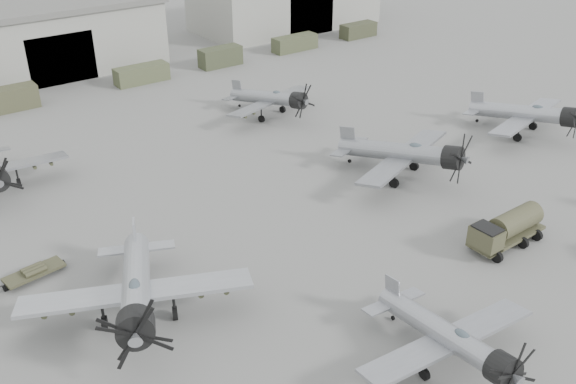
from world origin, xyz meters
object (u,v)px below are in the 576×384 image
(aircraft_near_1, at_px, (453,339))
(aircraft_mid_2, at_px, (408,154))
(fuel_tanker, at_px, (507,227))
(aircraft_far_1, at_px, (273,99))
(aircraft_mid_1, at_px, (136,291))
(aircraft_mid_3, at_px, (530,114))

(aircraft_near_1, bearing_deg, aircraft_mid_2, 55.22)
(fuel_tanker, bearing_deg, aircraft_far_1, 88.19)
(aircraft_near_1, distance_m, aircraft_mid_2, 23.06)
(aircraft_far_1, height_order, fuel_tanker, aircraft_far_1)
(aircraft_near_1, height_order, aircraft_mid_1, aircraft_mid_1)
(aircraft_near_1, bearing_deg, aircraft_mid_1, 136.91)
(aircraft_mid_1, height_order, aircraft_far_1, aircraft_mid_1)
(aircraft_mid_1, xyz_separation_m, fuel_tanker, (25.33, -7.48, -1.09))
(aircraft_mid_2, bearing_deg, fuel_tanker, -117.27)
(aircraft_mid_1, distance_m, aircraft_mid_2, 27.33)
(aircraft_mid_2, relative_size, aircraft_far_1, 1.14)
(aircraft_near_1, xyz_separation_m, aircraft_mid_1, (-12.37, 13.60, 0.47))
(aircraft_near_1, distance_m, fuel_tanker, 14.34)
(aircraft_near_1, distance_m, aircraft_far_1, 38.78)
(aircraft_mid_2, xyz_separation_m, aircraft_mid_3, (16.57, -0.46, -0.12))
(aircraft_mid_2, distance_m, aircraft_far_1, 18.59)
(aircraft_near_1, relative_size, aircraft_far_1, 0.98)
(aircraft_far_1, distance_m, fuel_tanker, 30.27)
(aircraft_mid_1, relative_size, aircraft_mid_2, 1.03)
(aircraft_near_1, distance_m, aircraft_mid_3, 35.71)
(aircraft_mid_1, relative_size, aircraft_far_1, 1.18)
(aircraft_mid_2, xyz_separation_m, fuel_tanker, (-1.68, -11.70, -0.97))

